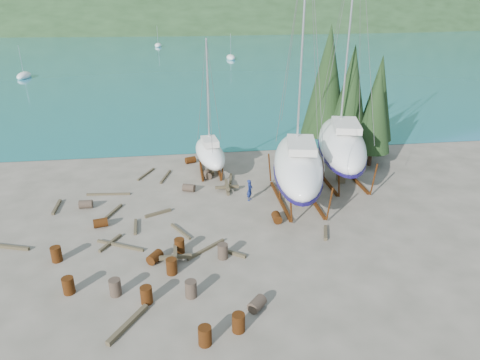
{
  "coord_description": "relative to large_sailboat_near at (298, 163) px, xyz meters",
  "views": [
    {
      "loc": [
        -1.88,
        -22.96,
        13.55
      ],
      "look_at": [
        1.67,
        3.0,
        2.29
      ],
      "focal_mm": 32.0,
      "sensor_mm": 36.0,
      "label": 1
    }
  ],
  "objects": [
    {
      "name": "drum_17",
      "position": [
        -7.82,
        -9.74,
        -2.44
      ],
      "size": [
        0.58,
        0.58,
        0.88
      ],
      "primitive_type": "cylinder",
      "color": "#2D2823",
      "rests_on": "ground"
    },
    {
      "name": "timber_17",
      "position": [
        -12.87,
        -0.31,
        -2.8
      ],
      "size": [
        1.12,
        2.39,
        0.16
      ],
      "primitive_type": "cube",
      "rotation": [
        0.0,
        0.0,
        2.75
      ],
      "color": "brown",
      "rests_on": "ground"
    },
    {
      "name": "drum_7",
      "position": [
        -5.83,
        -12.38,
        -2.44
      ],
      "size": [
        0.58,
        0.58,
        0.88
      ],
      "primitive_type": "cylinder",
      "color": "#613210",
      "rests_on": "ground"
    },
    {
      "name": "timber_2",
      "position": [
        -16.81,
        1.1,
        -2.79
      ],
      "size": [
        0.22,
        2.17,
        0.19
      ],
      "primitive_type": "cube",
      "rotation": [
        0.0,
        0.0,
        0.02
      ],
      "color": "brown",
      "rests_on": "ground"
    },
    {
      "name": "ground",
      "position": [
        -5.88,
        -3.98,
        -2.88
      ],
      "size": [
        600.0,
        600.0,
        0.0
      ],
      "primitive_type": "plane",
      "color": "#5B5648",
      "rests_on": "ground"
    },
    {
      "name": "drum_12",
      "position": [
        -9.72,
        -6.46,
        -2.59
      ],
      "size": [
        0.96,
        1.05,
        0.58
      ],
      "primitive_type": "cylinder",
      "rotation": [
        1.57,
        0.0,
        2.57
      ],
      "color": "#613210",
      "rests_on": "ground"
    },
    {
      "name": "drum_9",
      "position": [
        -7.61,
        2.67,
        -2.59
      ],
      "size": [
        1.03,
        0.86,
        0.58
      ],
      "primitive_type": "cylinder",
      "rotation": [
        1.57,
        0.0,
        1.2
      ],
      "color": "#2D2823",
      "rests_on": "ground"
    },
    {
      "name": "drum_1",
      "position": [
        -4.79,
        -11.09,
        -2.59
      ],
      "size": [
        1.02,
        1.04,
        0.58
      ],
      "primitive_type": "cylinder",
      "rotation": [
        1.57,
        0.0,
        2.42
      ],
      "color": "#2D2823",
      "rests_on": "ground"
    },
    {
      "name": "timber_6",
      "position": [
        -4.24,
        4.39,
        -2.78
      ],
      "size": [
        0.47,
        1.97,
        0.19
      ],
      "primitive_type": "cube",
      "rotation": [
        0.0,
        0.0,
        3.0
      ],
      "color": "brown",
      "rests_on": "ground"
    },
    {
      "name": "worker",
      "position": [
        -3.29,
        0.57,
        -2.09
      ],
      "size": [
        0.62,
        0.69,
        1.58
      ],
      "primitive_type": "imported",
      "rotation": [
        0.0,
        0.0,
        1.02
      ],
      "color": "navy",
      "rests_on": "ground"
    },
    {
      "name": "drum_0",
      "position": [
        -13.81,
        -8.65,
        -2.44
      ],
      "size": [
        0.58,
        0.58,
        0.88
      ],
      "primitive_type": "cylinder",
      "color": "#613210",
      "rests_on": "ground"
    },
    {
      "name": "drum_3",
      "position": [
        -7.34,
        -12.97,
        -2.44
      ],
      "size": [
        0.58,
        0.58,
        0.88
      ],
      "primitive_type": "cylinder",
      "color": "#613210",
      "rests_on": "ground"
    },
    {
      "name": "far_house_left",
      "position": [
        -65.88,
        186.02,
        0.05
      ],
      "size": [
        6.6,
        5.6,
        5.6
      ],
      "color": "beige",
      "rests_on": "ground"
    },
    {
      "name": "timber_14",
      "position": [
        -18.51,
        -3.83,
        -2.79
      ],
      "size": [
        3.03,
        1.14,
        0.18
      ],
      "primitive_type": "cube",
      "rotation": [
        0.0,
        0.0,
        1.26
      ],
      "color": "brown",
      "rests_on": "ground"
    },
    {
      "name": "timber_pile_fore",
      "position": [
        -8.59,
        -6.62,
        -2.58
      ],
      "size": [
        1.8,
        1.8,
        0.6
      ],
      "color": "brown",
      "rests_on": "ground"
    },
    {
      "name": "drum_15",
      "position": [
        -14.78,
        0.86,
        -2.59
      ],
      "size": [
        0.88,
        0.59,
        0.58
      ],
      "primitive_type": "cylinder",
      "rotation": [
        1.57,
        0.0,
        1.56
      ],
      "color": "#2D2823",
      "rests_on": "ground"
    },
    {
      "name": "drum_16",
      "position": [
        -11.5,
        -9.11,
        -2.44
      ],
      "size": [
        0.58,
        0.58,
        0.88
      ],
      "primitive_type": "cylinder",
      "color": "#2D2823",
      "rests_on": "ground"
    },
    {
      "name": "drum_14",
      "position": [
        -8.35,
        -5.72,
        -2.44
      ],
      "size": [
        0.58,
        0.58,
        0.88
      ],
      "primitive_type": "cylinder",
      "color": "#613210",
      "rests_on": "ground"
    },
    {
      "name": "timber_9",
      "position": [
        -9.44,
        5.62,
        -2.8
      ],
      "size": [
        0.84,
        2.59,
        0.15
      ],
      "primitive_type": "cube",
      "rotation": [
        0.0,
        0.0,
        2.87
      ],
      "color": "brown",
      "rests_on": "ground"
    },
    {
      "name": "cypress_far_right",
      "position": [
        9.62,
        9.02,
        2.33
      ],
      "size": [
        3.24,
        3.24,
        9.0
      ],
      "color": "black",
      "rests_on": "ground"
    },
    {
      "name": "timber_8",
      "position": [
        -9.78,
        -0.79,
        -2.78
      ],
      "size": [
        1.76,
        0.98,
        0.19
      ],
      "primitive_type": "cube",
      "rotation": [
        0.0,
        0.0,
        2.02
      ],
      "color": "brown",
      "rests_on": "ground"
    },
    {
      "name": "bay_water",
      "position": [
        -5.88,
        311.02,
        -2.87
      ],
      "size": [
        700.0,
        700.0,
        0.0
      ],
      "primitive_type": "plane",
      "color": "teal",
      "rests_on": "ground"
    },
    {
      "name": "moored_boat_mid",
      "position": [
        4.12,
        76.02,
        -2.49
      ],
      "size": [
        2.0,
        5.0,
        6.05
      ],
      "color": "white",
      "rests_on": "ground"
    },
    {
      "name": "cypress_back_left",
      "position": [
        5.12,
        10.02,
        3.78
      ],
      "size": [
        4.14,
        4.14,
        11.5
      ],
      "color": "black",
      "rests_on": "ground"
    },
    {
      "name": "moored_boat_far",
      "position": [
        -13.88,
        106.02,
        -2.49
      ],
      "size": [
        2.0,
        5.0,
        6.05
      ],
      "color": "white",
      "rests_on": "ground"
    },
    {
      "name": "large_sailboat_far",
      "position": [
        4.4,
        3.45,
        0.16
      ],
      "size": [
        6.11,
        12.23,
        18.59
      ],
      "rotation": [
        0.0,
        0.0,
        -0.24
      ],
      "color": "white",
      "rests_on": "ground"
    },
    {
      "name": "timber_7",
      "position": [
        -5.32,
        -6.35,
        -2.79
      ],
      "size": [
        1.37,
        1.07,
        0.17
      ],
      "primitive_type": "cube",
      "rotation": [
        0.0,
        0.0,
        0.94
      ],
      "color": "brown",
      "rests_on": "ground"
    },
    {
      "name": "drum_8",
      "position": [
        -15.12,
        -5.65,
        -2.44
      ],
      "size": [
        0.58,
        0.58,
        0.88
      ],
      "primitive_type": "cylinder",
      "color": "#613210",
      "rests_on": "ground"
    },
    {
      "name": "small_sailboat_shore",
      "position": [
        -5.73,
        6.16,
        -1.11
      ],
      "size": [
        2.88,
        6.9,
        10.72
      ],
      "rotation": [
        0.0,
        0.0,
        0.12
      ],
      "color": "white",
      "rests_on": "ground"
    },
    {
      "name": "timber_11",
      "position": [
        -8.3,
        -3.42,
        -2.8
      ],
      "size": [
        1.26,
        2.01,
        0.15
      ],
      "primitive_type": "cube",
      "rotation": [
        0.0,
        0.0,
        0.53
      ],
      "color": "brown",
      "rests_on": "ground"
    },
    {
      "name": "timber_3",
      "position": [
        -11.83,
        -4.61,
        -2.8
      ],
      "size": [
        2.86,
        1.59,
        0.15
      ],
      "primitive_type": "cube",
      "rotation": [
        0.0,
        0.0,
        1.09
      ],
      "color": "brown",
      "rests_on": "ground"
    },
    {
      "name": "drum_2",
      "position": [
        -13.33,
        -2.03,
        -2.59
      ],
      "size": [
        0.98,
        0.76,
        0.58
      ],
      "primitive_type": "cylinder",
      "rotation": [
        1.57,
        0.0,
        1.79
      ],
      "color": "#613210",
      "rests_on": "ground"
    },
    {
      "name": "far_house_right",
      "position": [
        24.12,
        186.02,
        0.05
      ],
      "size": [
        6.6,
        5.6,
        5.6
      ],
      "color": "beige",
      "rests_on": "ground"
    },
    {
      "name": "timber_1",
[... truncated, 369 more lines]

